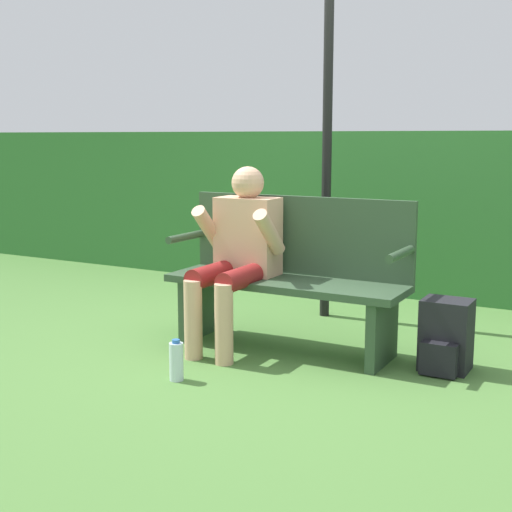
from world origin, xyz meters
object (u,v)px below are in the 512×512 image
Objects in this scene: signpost at (328,88)px; water_bottle at (176,361)px; parked_car at (381,165)px; park_bench at (290,275)px; person_seated at (239,249)px; backpack at (445,337)px.

water_bottle is at bearing -94.51° from signpost.
signpost is 13.73m from parked_car.
park_bench is 1.47m from signpost.
water_bottle is (0.03, -0.73, -0.52)m from person_seated.
water_bottle is (-0.26, -0.88, -0.36)m from park_bench.
park_bench is at bearing 73.40° from water_bottle.
signpost reaches higher than parked_car.
person_seated is 0.38× the size of signpost.
person_seated is at bearing -153.56° from park_bench.
park_bench is 0.98m from water_bottle.
water_bottle is at bearing -144.65° from backpack.
signpost is at bearing 85.49° from water_bottle.
backpack is at bearing 6.86° from person_seated.
person_seated is 4.93× the size of water_bottle.
parked_car reaches higher than water_bottle.
water_bottle is 2.32m from signpost.
backpack is at bearing 35.35° from water_bottle.
park_bench is 14.53m from parked_car.
park_bench is at bearing -179.45° from backpack.
signpost is (0.14, 1.72, 1.56)m from water_bottle.
water_bottle is 0.05× the size of parked_car.
backpack is 0.09× the size of parked_car.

